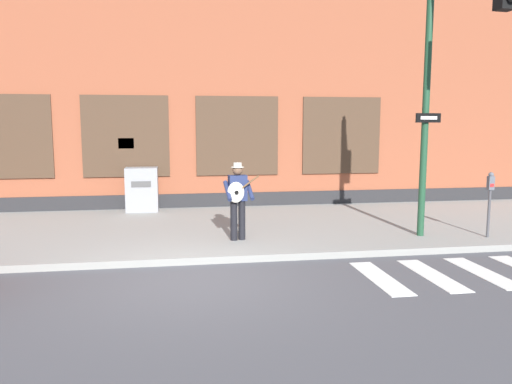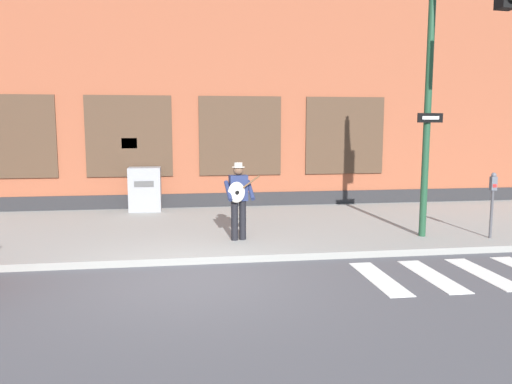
{
  "view_description": "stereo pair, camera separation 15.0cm",
  "coord_description": "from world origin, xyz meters",
  "views": [
    {
      "loc": [
        -0.22,
        -8.06,
        2.58
      ],
      "look_at": [
        1.3,
        1.31,
        1.31
      ],
      "focal_mm": 35.0,
      "sensor_mm": 36.0,
      "label": 1
    },
    {
      "loc": [
        -0.07,
        -8.08,
        2.58
      ],
      "look_at": [
        1.3,
        1.31,
        1.31
      ],
      "focal_mm": 35.0,
      "sensor_mm": 36.0,
      "label": 2
    }
  ],
  "objects": [
    {
      "name": "building_backdrop",
      "position": [
        -0.0,
        8.82,
        3.67
      ],
      "size": [
        28.0,
        4.06,
        7.36
      ],
      "color": "brown",
      "rests_on": "ground"
    },
    {
      "name": "busker",
      "position": [
        1.06,
        2.32,
        1.08
      ],
      "size": [
        0.74,
        0.57,
        1.66
      ],
      "color": "black",
      "rests_on": "sidewalk"
    },
    {
      "name": "crosswalk",
      "position": [
        5.56,
        -0.29,
        0.01
      ],
      "size": [
        5.2,
        1.9,
        0.01
      ],
      "color": "silver",
      "rests_on": "ground"
    },
    {
      "name": "traffic_light",
      "position": [
        5.24,
        1.23,
        3.74
      ],
      "size": [
        0.67,
        2.47,
        5.27
      ],
      "color": "#1E472D",
      "rests_on": "sidewalk"
    },
    {
      "name": "utility_box",
      "position": [
        -1.18,
        6.37,
        0.76
      ],
      "size": [
        0.9,
        0.62,
        1.25
      ],
      "color": "gray",
      "rests_on": "sidewalk"
    },
    {
      "name": "parking_meter",
      "position": [
        6.53,
        1.74,
        1.08
      ],
      "size": [
        0.13,
        0.11,
        1.44
      ],
      "color": "#47474C",
      "rests_on": "sidewalk"
    },
    {
      "name": "sidewalk",
      "position": [
        0.0,
        3.92,
        0.07
      ],
      "size": [
        28.0,
        5.81,
        0.14
      ],
      "color": "gray",
      "rests_on": "ground"
    },
    {
      "name": "ground_plane",
      "position": [
        0.0,
        0.0,
        0.0
      ],
      "size": [
        160.0,
        160.0,
        0.0
      ],
      "primitive_type": "plane",
      "color": "#4C4C51"
    }
  ]
}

